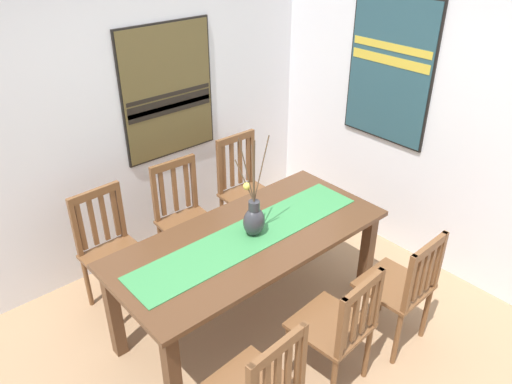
% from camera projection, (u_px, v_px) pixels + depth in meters
% --- Properties ---
extents(ground_plane, '(6.40, 6.40, 0.03)m').
position_uv_depth(ground_plane, '(280.00, 376.00, 3.32)').
color(ground_plane, '#A37F5B').
extents(wall_back, '(6.40, 0.12, 2.70)m').
position_uv_depth(wall_back, '(118.00, 106.00, 3.85)').
color(wall_back, silver).
rests_on(wall_back, ground_plane).
extents(wall_side, '(0.12, 6.40, 2.70)m').
position_uv_depth(wall_side, '(467.00, 114.00, 3.70)').
color(wall_side, silver).
rests_on(wall_side, ground_plane).
extents(dining_table, '(1.92, 0.87, 0.75)m').
position_uv_depth(dining_table, '(250.00, 249.00, 3.44)').
color(dining_table, '#51331E').
rests_on(dining_table, ground_plane).
extents(table_runner, '(1.77, 0.36, 0.01)m').
position_uv_depth(table_runner, '(250.00, 235.00, 3.38)').
color(table_runner, '#388447').
rests_on(table_runner, dining_table).
extents(centerpiece_vase, '(0.20, 0.20, 0.74)m').
position_uv_depth(centerpiece_vase, '(254.00, 218.00, 3.33)').
color(centerpiece_vase, '#333338').
rests_on(centerpiece_vase, dining_table).
extents(chair_0, '(0.43, 0.43, 0.90)m').
position_uv_depth(chair_0, '(402.00, 286.00, 3.34)').
color(chair_0, brown).
rests_on(chair_0, ground_plane).
extents(chair_1, '(0.43, 0.43, 0.95)m').
position_uv_depth(chair_1, '(111.00, 250.00, 3.68)').
color(chair_1, brown).
rests_on(chair_1, ground_plane).
extents(chair_2, '(0.43, 0.43, 0.98)m').
position_uv_depth(chair_2, '(245.00, 189.00, 4.44)').
color(chair_2, brown).
rests_on(chair_2, ground_plane).
extents(chair_4, '(0.45, 0.45, 0.90)m').
position_uv_depth(chair_4, '(338.00, 327.00, 3.03)').
color(chair_4, brown).
rests_on(chair_4, ground_plane).
extents(chair_5, '(0.44, 0.44, 0.96)m').
position_uv_depth(chair_5, '(185.00, 218.00, 4.05)').
color(chair_5, brown).
rests_on(chair_5, ground_plane).
extents(painting_on_back_wall, '(0.84, 0.05, 1.09)m').
position_uv_depth(painting_on_back_wall, '(168.00, 92.00, 4.03)').
color(painting_on_back_wall, black).
extents(painting_on_side_wall, '(0.05, 0.78, 1.17)m').
position_uv_depth(painting_on_side_wall, '(390.00, 70.00, 4.00)').
color(painting_on_side_wall, black).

